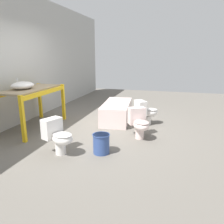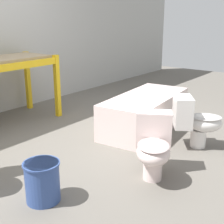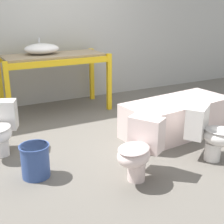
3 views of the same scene
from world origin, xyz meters
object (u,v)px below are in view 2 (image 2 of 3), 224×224
bathtub_main (145,110)px  toilet_extra (195,120)px  bucket_white (42,181)px  toilet_near (153,144)px

bathtub_main → toilet_extra: (-0.16, -0.78, 0.06)m
bathtub_main → bucket_white: 2.03m
toilet_near → toilet_extra: 0.93m
bathtub_main → toilet_near: size_ratio=2.44×
toilet_near → bathtub_main: bearing=94.5°
toilet_extra → toilet_near: bearing=144.5°
toilet_near → bucket_white: bearing=-149.7°
bathtub_main → bucket_white: bathtub_main is taller
bathtub_main → bucket_white: size_ratio=4.51×
toilet_extra → bucket_white: bearing=129.6°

